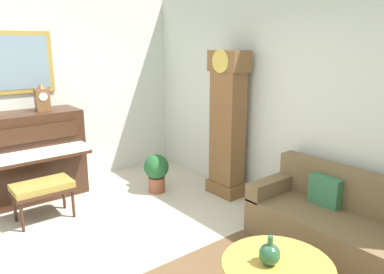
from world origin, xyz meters
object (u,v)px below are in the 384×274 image
(piano, at_px, (28,156))
(piano_bench, at_px, (42,188))
(green_jug, at_px, (270,254))
(potted_plant, at_px, (156,171))
(mantel_clock, at_px, (42,98))
(couch, at_px, (344,226))
(coffee_table, at_px, (278,267))
(grandfather_clock, at_px, (227,128))

(piano, relative_size, piano_bench, 2.06)
(green_jug, distance_m, potted_plant, 2.74)
(mantel_clock, xyz_separation_m, potted_plant, (0.89, 1.23, -1.06))
(piano, bearing_deg, couch, 30.74)
(couch, relative_size, mantel_clock, 5.00)
(piano, height_order, potted_plant, piano)
(coffee_table, xyz_separation_m, mantel_clock, (-3.58, -0.60, 0.98))
(piano, distance_m, mantel_clock, 0.82)
(couch, bearing_deg, piano_bench, -141.72)
(couch, bearing_deg, grandfather_clock, 174.93)
(couch, xyz_separation_m, coffee_table, (0.11, -1.20, 0.09))
(piano, bearing_deg, mantel_clock, 89.51)
(couch, distance_m, green_jug, 1.28)
(couch, height_order, green_jug, couch)
(piano, relative_size, coffee_table, 1.64)
(potted_plant, bearing_deg, mantel_clock, -126.00)
(couch, height_order, coffee_table, couch)
(mantel_clock, height_order, green_jug, mantel_clock)
(grandfather_clock, height_order, coffee_table, grandfather_clock)
(piano_bench, xyz_separation_m, green_jug, (2.77, 0.87, 0.12))
(grandfather_clock, height_order, green_jug, grandfather_clock)
(couch, bearing_deg, potted_plant, -167.52)
(piano_bench, height_order, grandfather_clock, grandfather_clock)
(piano_bench, distance_m, grandfather_clock, 2.50)
(coffee_table, relative_size, potted_plant, 1.57)
(piano_bench, distance_m, green_jug, 2.91)
(piano, height_order, grandfather_clock, grandfather_clock)
(couch, bearing_deg, piano, -149.26)
(potted_plant, bearing_deg, piano, -120.92)
(mantel_clock, relative_size, potted_plant, 0.68)
(grandfather_clock, relative_size, coffee_table, 2.31)
(coffee_table, bearing_deg, potted_plant, 166.78)
(piano_bench, distance_m, coffee_table, 2.96)
(potted_plant, bearing_deg, grandfather_clock, 47.28)
(mantel_clock, bearing_deg, grandfather_clock, 51.32)
(mantel_clock, bearing_deg, green_jug, 8.68)
(mantel_clock, height_order, potted_plant, mantel_clock)
(piano_bench, height_order, mantel_clock, mantel_clock)
(piano, xyz_separation_m, green_jug, (3.54, 0.81, -0.09))
(grandfather_clock, relative_size, mantel_clock, 5.34)
(coffee_table, bearing_deg, mantel_clock, -170.53)
(piano, relative_size, green_jug, 6.00)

